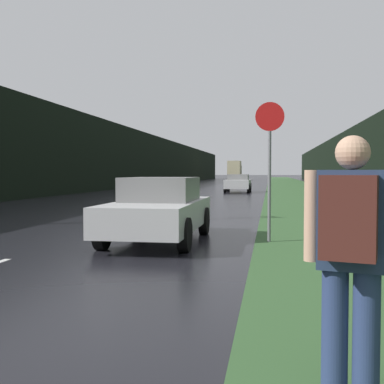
{
  "coord_description": "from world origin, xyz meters",
  "views": [
    {
      "loc": [
        4.51,
        -1.04,
        1.51
      ],
      "look_at": [
        2.04,
        14.15,
        0.89
      ],
      "focal_mm": 45.0,
      "sensor_mm": 36.0,
      "label": 1
    }
  ],
  "objects": [
    {
      "name": "car_passing_near",
      "position": [
        2.1,
        9.3,
        0.71
      ],
      "size": [
        1.84,
        4.37,
        1.4
      ],
      "rotation": [
        0.0,
        0.0,
        3.14
      ],
      "color": "#BCBCBC",
      "rests_on": "ground_plane"
    },
    {
      "name": "stop_sign",
      "position": [
        4.5,
        9.42,
        1.79
      ],
      "size": [
        0.62,
        0.07,
        3.02
      ],
      "color": "slate",
      "rests_on": "ground_plane"
    },
    {
      "name": "lane_stripe_d",
      "position": [
        0.0,
        19.18,
        0.0
      ],
      "size": [
        0.12,
        3.0,
        0.01
      ],
      "primitive_type": "cube",
      "color": "silver",
      "rests_on": "ground_plane"
    },
    {
      "name": "car_passing_far",
      "position": [
        2.1,
        35.82,
        0.72
      ],
      "size": [
        1.92,
        4.45,
        1.38
      ],
      "rotation": [
        0.0,
        0.0,
        3.14
      ],
      "color": "#BCBCBC",
      "rests_on": "ground_plane"
    },
    {
      "name": "treeline_near_side",
      "position": [
        13.2,
        50.0,
        2.94
      ],
      "size": [
        2.0,
        140.0,
        5.88
      ],
      "primitive_type": "cube",
      "color": "black",
      "rests_on": "ground_plane"
    },
    {
      "name": "hitchhiker_with_backpack",
      "position": [
        5.02,
        2.12,
        1.0
      ],
      "size": [
        0.59,
        0.49,
        1.75
      ],
      "rotation": [
        0.0,
        0.0,
        -0.26
      ],
      "color": "navy",
      "rests_on": "ground_plane"
    },
    {
      "name": "grass_verge",
      "position": [
        7.2,
        40.0,
        0.01
      ],
      "size": [
        6.0,
        240.0,
        0.02
      ],
      "primitive_type": "cube",
      "color": "#33562D",
      "rests_on": "ground_plane"
    },
    {
      "name": "lane_stripe_c",
      "position": [
        0.0,
        12.18,
        0.0
      ],
      "size": [
        0.12,
        3.0,
        0.01
      ],
      "primitive_type": "cube",
      "color": "silver",
      "rests_on": "ground_plane"
    },
    {
      "name": "delivery_truck",
      "position": [
        -2.1,
        90.35,
        1.91
      ],
      "size": [
        2.47,
        7.52,
        3.68
      ],
      "color": "#6E684F",
      "rests_on": "ground_plane"
    },
    {
      "name": "treeline_far_side",
      "position": [
        -10.2,
        50.0,
        2.99
      ],
      "size": [
        2.0,
        140.0,
        5.99
      ],
      "primitive_type": "cube",
      "color": "black",
      "rests_on": "ground_plane"
    }
  ]
}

